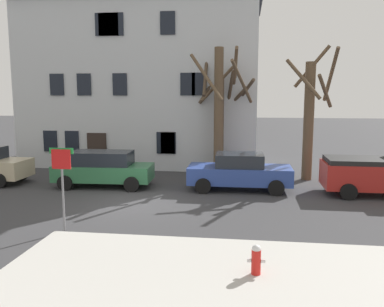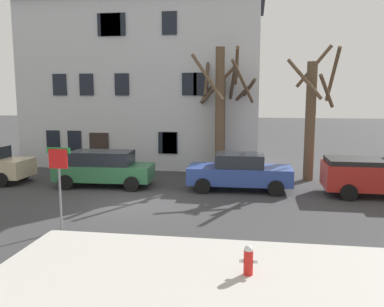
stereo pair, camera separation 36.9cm
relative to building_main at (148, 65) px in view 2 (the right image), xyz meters
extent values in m
plane|color=#38383A|center=(2.02, -10.47, -6.09)|extent=(120.00, 120.00, 0.00)
cube|color=#B7B5AD|center=(5.76, -17.40, -6.03)|extent=(10.31, 6.22, 0.12)
cube|color=silver|center=(0.00, 0.00, -1.29)|extent=(13.87, 7.35, 9.60)
cube|color=#2D231E|center=(-1.97, -3.72, -5.04)|extent=(1.10, 0.12, 2.10)
cube|color=black|center=(-4.75, -3.71, -4.49)|extent=(0.80, 0.08, 1.20)
cube|color=black|center=(-3.45, -3.71, -4.49)|extent=(0.80, 0.08, 1.20)
cube|color=black|center=(1.88, -3.71, -4.49)|extent=(0.80, 0.08, 1.20)
cube|color=black|center=(2.12, -3.71, -4.49)|extent=(0.80, 0.08, 1.20)
cube|color=black|center=(2.16, -3.71, -4.49)|extent=(0.80, 0.08, 1.20)
cube|color=black|center=(-4.20, -3.71, -1.29)|extent=(0.80, 0.08, 1.20)
cube|color=black|center=(-2.60, -3.71, -1.29)|extent=(0.80, 0.08, 1.20)
cube|color=black|center=(-0.54, -3.71, -1.29)|extent=(0.80, 0.08, 1.20)
cube|color=black|center=(3.23, -3.71, -1.29)|extent=(0.80, 0.08, 1.20)
cube|color=black|center=(3.85, -3.71, -1.29)|extent=(0.80, 0.08, 1.20)
cube|color=black|center=(-1.44, -3.71, 1.91)|extent=(0.80, 0.08, 1.20)
cube|color=black|center=(-1.25, -3.71, 1.91)|extent=(0.80, 0.08, 1.20)
cube|color=black|center=(-0.93, -3.71, 1.91)|extent=(0.80, 0.08, 1.20)
cube|color=black|center=(-0.67, -3.71, 1.91)|extent=(0.80, 0.08, 1.20)
cube|color=black|center=(2.16, -3.71, 1.91)|extent=(0.80, 0.08, 1.20)
cylinder|color=#4C3D2D|center=(4.96, -4.20, -3.56)|extent=(0.50, 0.50, 5.07)
cylinder|color=#4C3D2D|center=(6.19, -3.69, -1.82)|extent=(1.22, 2.61, 1.58)
cylinder|color=#4C3D2D|center=(5.71, -3.55, -2.18)|extent=(1.51, 1.70, 1.53)
cylinder|color=#4C3D2D|center=(4.59, -3.50, -1.11)|extent=(1.61, 0.97, 2.48)
cylinder|color=#4C3D2D|center=(5.54, -4.06, -1.45)|extent=(0.48, 1.34, 1.65)
cylinder|color=#4C3D2D|center=(4.23, -4.21, -0.95)|extent=(0.19, 1.61, 1.97)
cylinder|color=brown|center=(4.98, -4.94, -2.80)|extent=(0.46, 0.46, 6.58)
cylinder|color=brown|center=(4.42, -5.75, -1.00)|extent=(1.80, 1.31, 2.33)
cylinder|color=brown|center=(4.89, -4.09, -1.24)|extent=(1.84, 0.34, 1.95)
cylinder|color=brown|center=(6.14, -5.41, -1.24)|extent=(1.11, 2.47, 2.06)
cylinder|color=brown|center=(5.79, -4.86, -0.43)|extent=(0.33, 1.75, 1.80)
cylinder|color=brown|center=(5.81, -4.89, -0.31)|extent=(0.27, 1.78, 1.44)
cylinder|color=brown|center=(9.44, -4.92, -3.18)|extent=(0.50, 0.50, 5.83)
cylinder|color=brown|center=(10.09, -5.32, -1.68)|extent=(1.02, 1.48, 1.59)
cylinder|color=brown|center=(9.01, -5.65, -1.11)|extent=(1.67, 1.09, 1.95)
cylinder|color=brown|center=(9.61, -4.13, -0.45)|extent=(1.75, 0.54, 2.11)
cylinder|color=brown|center=(10.42, -4.84, -0.91)|extent=(0.34, 2.10, 2.53)
cylinder|color=black|center=(-4.75, -6.91, -5.75)|extent=(0.68, 0.23, 0.68)
cylinder|color=black|center=(-4.78, -8.70, -5.75)|extent=(0.68, 0.23, 0.68)
cube|color=#2D6B42|center=(-0.13, -7.80, -5.41)|extent=(4.53, 1.90, 0.72)
cube|color=#1E232B|center=(-0.22, -7.81, -4.74)|extent=(2.83, 1.63, 0.62)
cylinder|color=black|center=(1.35, -6.88, -5.75)|extent=(0.69, 0.25, 0.68)
cylinder|color=black|center=(1.42, -8.61, -5.75)|extent=(0.69, 0.25, 0.68)
cylinder|color=black|center=(-1.68, -7.00, -5.75)|extent=(0.69, 0.25, 0.68)
cylinder|color=black|center=(-1.61, -8.73, -5.75)|extent=(0.69, 0.25, 0.68)
cube|color=#2D4799|center=(6.12, -7.59, -5.39)|extent=(4.60, 1.88, 0.75)
cube|color=#1E232B|center=(6.12, -7.59, -4.73)|extent=(2.12, 1.64, 0.58)
cylinder|color=black|center=(7.67, -6.66, -5.75)|extent=(0.68, 0.23, 0.68)
cylinder|color=black|center=(7.69, -8.49, -5.75)|extent=(0.68, 0.23, 0.68)
cylinder|color=black|center=(4.56, -6.70, -5.75)|extent=(0.68, 0.23, 0.68)
cylinder|color=black|center=(4.58, -8.53, -5.75)|extent=(0.68, 0.23, 0.68)
cube|color=black|center=(11.20, -7.81, -4.61)|extent=(2.79, 1.93, 0.20)
cylinder|color=black|center=(10.57, -6.81, -5.75)|extent=(0.68, 0.22, 0.68)
cylinder|color=black|center=(10.56, -8.80, -5.75)|extent=(0.68, 0.22, 0.68)
cylinder|color=red|center=(6.66, -16.52, -5.68)|extent=(0.22, 0.22, 0.59)
sphere|color=silver|center=(6.66, -16.52, -5.36)|extent=(0.21, 0.21, 0.21)
cylinder|color=silver|center=(6.50, -16.52, -5.65)|extent=(0.10, 0.09, 0.09)
cylinder|color=silver|center=(6.82, -16.52, -5.65)|extent=(0.10, 0.09, 0.09)
cylinder|color=slate|center=(0.82, -14.06, -4.78)|extent=(0.07, 0.07, 2.62)
cube|color=red|center=(0.82, -14.08, -3.77)|extent=(0.60, 0.03, 0.60)
cube|color=#1E8C38|center=(0.82, -14.04, -3.52)|extent=(0.76, 0.02, 0.18)
camera|label=1|loc=(6.36, -25.59, -1.81)|focal=38.00mm
camera|label=2|loc=(6.73, -25.54, -1.81)|focal=38.00mm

